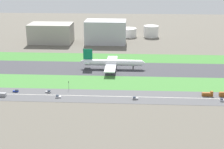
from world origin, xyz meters
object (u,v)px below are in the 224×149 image
at_px(traffic_light, 69,85).
at_px(car_5, 48,92).
at_px(fuel_tank_west, 128,32).
at_px(car_1, 135,98).
at_px(truck_0, 208,94).
at_px(hangar_building, 106,32).
at_px(truck_2, 0,94).
at_px(car_4, 58,97).
at_px(car_3, 222,100).
at_px(fuel_tank_centre, 151,31).
at_px(airliner, 112,63).
at_px(car_2, 16,91).
at_px(terminal_building, 51,33).

bearing_deg(traffic_light, car_5, -152.10).
bearing_deg(fuel_tank_west, car_1, -87.98).
distance_m(truck_0, hangar_building, 205.18).
height_order(truck_2, hangar_building, hangar_building).
height_order(truck_0, car_4, truck_0).
xyz_separation_m(car_3, car_4, (-124.65, 0.00, 0.00)).
height_order(car_5, fuel_tank_centre, fuel_tank_centre).
xyz_separation_m(car_3, traffic_light, (-119.54, 17.99, 3.37)).
relative_size(car_1, truck_0, 0.52).
bearing_deg(airliner, car_1, -73.88).
bearing_deg(car_2, terminal_building, 94.25).
xyz_separation_m(car_5, car_3, (134.65, -10.00, 0.00)).
bearing_deg(terminal_building, truck_0, -47.61).
height_order(truck_0, car_3, truck_0).
bearing_deg(airliner, truck_2, -136.48).
height_order(car_2, terminal_building, terminal_building).
relative_size(car_1, car_4, 1.00).
distance_m(hangar_building, fuel_tank_centre, 76.70).
height_order(car_3, fuel_tank_centre, fuel_tank_centre).
xyz_separation_m(truck_2, car_2, (8.81, 10.00, -0.75)).
bearing_deg(car_3, truck_2, 0.00).
relative_size(airliner, fuel_tank_centre, 3.10).
bearing_deg(car_1, traffic_light, -18.37).
height_order(car_2, traffic_light, traffic_light).
bearing_deg(truck_0, car_1, -170.00).
distance_m(truck_0, car_3, 13.25).
height_order(car_1, truck_0, truck_0).
xyz_separation_m(car_4, fuel_tank_centre, (83.91, 237.00, 7.04)).
bearing_deg(hangar_building, traffic_light, -95.61).
relative_size(hangar_building, fuel_tank_west, 2.18).
xyz_separation_m(truck_0, car_3, (8.66, -10.00, -0.75)).
bearing_deg(car_5, car_1, -8.21).
bearing_deg(hangar_building, car_5, -100.03).
distance_m(car_5, car_4, 14.14).
bearing_deg(terminal_building, car_4, -75.37).
bearing_deg(car_5, fuel_tank_centre, 67.53).
relative_size(car_5, fuel_tank_west, 0.18).
xyz_separation_m(car_1, car_5, (-69.28, 10.00, 0.00)).
bearing_deg(traffic_light, hangar_building, 84.39).
distance_m(car_3, car_4, 124.65).
distance_m(car_5, car_3, 135.02).
xyz_separation_m(truck_2, car_5, (35.41, 10.00, -0.75)).
xyz_separation_m(car_5, truck_0, (125.99, -0.00, 0.75)).
distance_m(airliner, traffic_light, 67.86).
distance_m(car_3, fuel_tank_west, 248.26).
bearing_deg(truck_2, car_1, -180.00).
height_order(car_5, hangar_building, hangar_building).
bearing_deg(truck_0, airliner, 139.37).
height_order(traffic_light, hangar_building, hangar_building).
relative_size(truck_2, car_3, 1.91).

